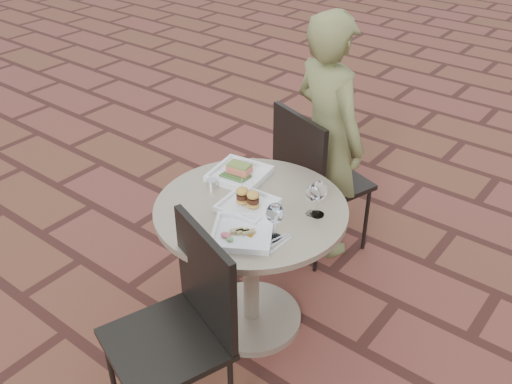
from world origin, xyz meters
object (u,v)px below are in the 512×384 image
Objects in this scene: diner at (327,138)px; plate_salmon at (239,173)px; plate_sliders at (248,202)px; plate_tuna at (242,233)px; chair_far at (312,172)px; cafe_table at (251,248)px; chair_near at (184,317)px.

plate_salmon is (-0.12, -0.64, 0.03)m from diner.
plate_sliders is 0.71× the size of plate_tuna.
plate_salmon is 0.28m from plate_sliders.
chair_far is 0.64× the size of diner.
chair_near reaches higher than cafe_table.
plate_salmon is 0.49m from plate_tuna.
chair_near is at bearing -66.45° from plate_salmon.
plate_tuna is at bearing -57.65° from plate_sliders.
plate_salmon is at bearing 130.86° from plate_tuna.
chair_far reaches higher than plate_sliders.
chair_near is at bearing -77.75° from plate_sliders.
cafe_table is 0.35m from plate_tuna.
plate_tuna is (0.22, -0.89, 0.20)m from chair_far.
plate_salmon is (-0.33, 0.75, 0.20)m from chair_near.
cafe_table is 2.57× the size of plate_tuna.
plate_salmon is (-0.11, -0.52, 0.20)m from chair_far.
plate_sliders is at bearing -110.25° from cafe_table.
chair_far is at bearing 100.83° from diner.
chair_far is 3.72× the size of plate_sliders.
chair_far is 3.12× the size of plate_salmon.
plate_sliders reaches higher than plate_tuna.
diner is at bearing 117.96° from chair_near.
chair_far reaches higher than plate_tuna.
chair_far is 0.94m from plate_tuna.
plate_salmon is 1.19× the size of plate_sliders.
chair_far is 0.75m from plate_sliders.
cafe_table is 0.85m from diner.
cafe_table is 0.38m from plate_salmon.
plate_salmon is at bearing 133.09° from chair_near.
plate_tuna reaches higher than cafe_table.
chair_near is 3.72× the size of plate_sliders.
plate_tuna is at bearing -61.07° from cafe_table.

